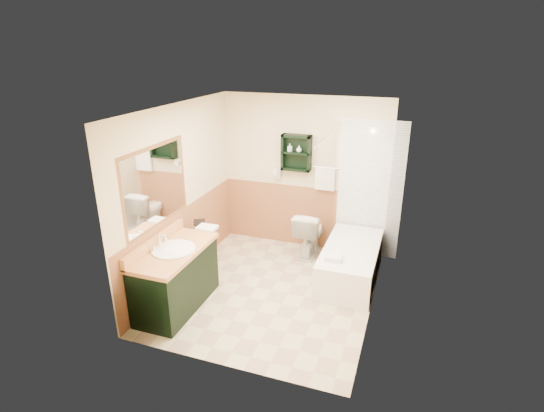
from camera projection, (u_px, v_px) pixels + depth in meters
The scene contains 25 objects.
floor at pixel (272, 290), 5.67m from camera, with size 3.00×3.00×0.00m, color beige.
back_wall at pixel (304, 174), 6.58m from camera, with size 2.60×0.04×2.40m, color #FFF2C7.
left_wall at pixel (178, 195), 5.65m from camera, with size 0.04×3.00×2.40m, color #FFF2C7.
right_wall at pixel (381, 221), 4.84m from camera, with size 0.04×3.00×2.40m, color #FFF2C7.
ceiling at pixel (272, 107), 4.81m from camera, with size 2.60×3.00×0.04m, color white.
wainscot_left at pixel (185, 243), 5.89m from camera, with size 2.98×2.98×1.00m, color #B8744A, non-canonical shape.
wainscot_back at pixel (302, 216), 6.80m from camera, with size 2.58×2.58×1.00m, color #B8744A, non-canonical shape.
mirror_frame at pixel (156, 186), 5.04m from camera, with size 1.30×1.30×1.00m, color brown, non-canonical shape.
mirror_glass at pixel (156, 186), 5.04m from camera, with size 1.20×1.20×0.90m, color white, non-canonical shape.
tile_right at pixel (382, 210), 5.56m from camera, with size 1.50×1.50×2.10m, color white, non-canonical shape.
tile_back at pixel (370, 191), 6.28m from camera, with size 0.95×0.95×2.10m, color white, non-canonical shape.
tile_accent at pixel (388, 146), 5.26m from camera, with size 1.50×1.50×0.10m, color #164D34, non-canonical shape.
wall_shelf at pixel (296, 153), 6.39m from camera, with size 0.45×0.15×0.55m, color black.
hair_dryer at pixel (278, 173), 6.63m from camera, with size 0.10×0.24×0.18m, color silver, non-canonical shape.
towel_bar at pixel (326, 168), 6.36m from camera, with size 0.40×0.06×0.40m, color white, non-canonical shape.
curtain_rod at pixel (330, 134), 5.46m from camera, with size 0.03×0.03×1.60m, color silver.
shower_curtain at pixel (329, 192), 5.91m from camera, with size 1.05×1.05×1.70m, color beige, non-canonical shape.
vanity at pixel (176, 278), 5.21m from camera, with size 0.59×1.23×0.78m, color black.
bathtub at pixel (350, 262), 5.90m from camera, with size 0.72×1.50×0.48m, color white.
toilet at pixel (309, 233), 6.55m from camera, with size 0.40×0.72×0.70m, color white.
counter_towel at pixel (207, 228), 5.62m from camera, with size 0.25×0.20×0.04m, color white.
vanity_book at pixel (193, 216), 5.77m from camera, with size 0.15×0.02×0.21m, color black.
tub_towel at pixel (333, 258), 5.45m from camera, with size 0.22×0.18×0.07m, color white.
soap_bottle_a at pixel (290, 150), 6.40m from camera, with size 0.05×0.12×0.06m, color white.
soap_bottle_b at pixel (299, 150), 6.35m from camera, with size 0.08×0.10×0.08m, color white.
Camera 1 is at (1.62, -4.62, 3.09)m, focal length 28.00 mm.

